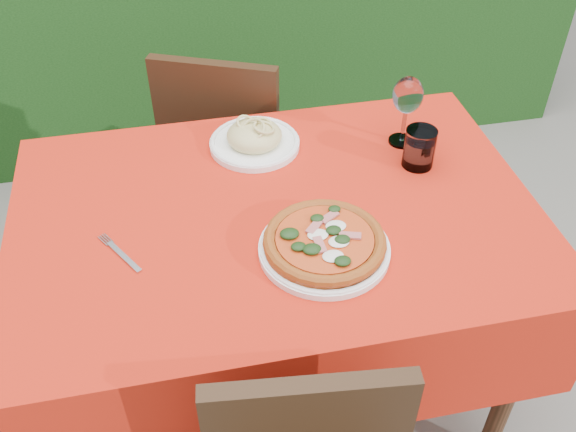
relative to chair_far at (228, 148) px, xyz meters
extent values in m
plane|color=slate|center=(0.04, -0.63, -0.50)|extent=(60.00, 60.00, 0.00)
cube|color=#492817|center=(0.04, -0.63, 0.22)|extent=(1.20, 0.80, 0.04)
cylinder|color=#492817|center=(0.58, -0.97, -0.15)|extent=(0.05, 0.05, 0.70)
cylinder|color=#492817|center=(-0.50, -0.29, -0.15)|extent=(0.05, 0.05, 0.70)
cylinder|color=#492817|center=(0.58, -0.29, -0.15)|extent=(0.05, 0.05, 0.70)
cube|color=red|center=(0.04, -0.63, 0.09)|extent=(1.26, 0.86, 0.32)
cube|color=black|center=(0.03, 0.07, -0.08)|extent=(0.51, 0.51, 0.04)
cube|color=black|center=(-0.04, -0.09, 0.16)|extent=(0.37, 0.19, 0.43)
cylinder|color=black|center=(0.25, 0.16, -0.30)|extent=(0.03, 0.03, 0.40)
cylinder|color=black|center=(-0.06, 0.29, -0.30)|extent=(0.03, 0.03, 0.40)
cylinder|color=black|center=(0.12, -0.15, -0.30)|extent=(0.03, 0.03, 0.40)
cylinder|color=black|center=(-0.19, -0.01, -0.30)|extent=(0.03, 0.03, 0.40)
cylinder|color=white|center=(0.12, -0.79, 0.26)|extent=(0.29, 0.29, 0.02)
cylinder|color=#C4531B|center=(0.12, -0.79, 0.28)|extent=(0.35, 0.35, 0.02)
cylinder|color=#982409|center=(0.12, -0.79, 0.29)|extent=(0.28, 0.28, 0.01)
cylinder|color=white|center=(0.04, -0.36, 0.26)|extent=(0.24, 0.24, 0.02)
ellipsoid|color=beige|center=(0.04, -0.36, 0.29)|extent=(0.19, 0.19, 0.07)
cylinder|color=silver|center=(0.44, -0.53, 0.30)|extent=(0.08, 0.08, 0.11)
cylinder|color=#AAD1E7|center=(0.44, -0.53, 0.29)|extent=(0.07, 0.07, 0.07)
cylinder|color=silver|center=(0.44, -0.42, 0.26)|extent=(0.07, 0.07, 0.01)
cylinder|color=silver|center=(0.44, -0.42, 0.31)|extent=(0.01, 0.01, 0.10)
ellipsoid|color=silver|center=(0.44, -0.42, 0.40)|extent=(0.08, 0.08, 0.10)
cube|color=silver|center=(-0.31, -0.72, 0.25)|extent=(0.11, 0.16, 0.00)
camera|label=1|loc=(-0.16, -1.78, 1.26)|focal=40.00mm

